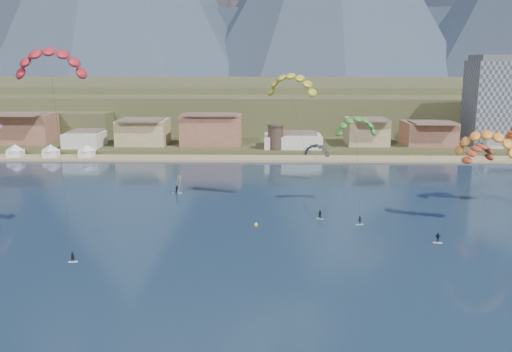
{
  "coord_description": "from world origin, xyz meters",
  "views": [
    {
      "loc": [
        2.24,
        -71.99,
        32.1
      ],
      "look_at": [
        0.0,
        32.0,
        10.0
      ],
      "focal_mm": 38.33,
      "sensor_mm": 36.0,
      "label": 1
    }
  ],
  "objects_px": {
    "kitesurfer_green": "(356,124)",
    "buoy": "(256,225)",
    "watchtower": "(276,137)",
    "kitesurfer_red": "(50,58)",
    "kitesurfer_yellow": "(292,82)",
    "kitesurfer_orange": "(486,139)",
    "apartment_tower": "(497,101)",
    "windsurfer": "(177,188)"
  },
  "relations": [
    {
      "from": "watchtower",
      "to": "kitesurfer_green",
      "type": "height_order",
      "value": "kitesurfer_green"
    },
    {
      "from": "buoy",
      "to": "kitesurfer_green",
      "type": "bearing_deg",
      "value": 33.76
    },
    {
      "from": "kitesurfer_green",
      "to": "kitesurfer_red",
      "type": "bearing_deg",
      "value": -155.12
    },
    {
      "from": "kitesurfer_red",
      "to": "buoy",
      "type": "height_order",
      "value": "kitesurfer_red"
    },
    {
      "from": "watchtower",
      "to": "kitesurfer_red",
      "type": "height_order",
      "value": "kitesurfer_red"
    },
    {
      "from": "watchtower",
      "to": "kitesurfer_orange",
      "type": "bearing_deg",
      "value": -63.48
    },
    {
      "from": "kitesurfer_red",
      "to": "buoy",
      "type": "relative_size",
      "value": 46.89
    },
    {
      "from": "kitesurfer_red",
      "to": "kitesurfer_green",
      "type": "xyz_separation_m",
      "value": [
        55.57,
        25.78,
        -13.81
      ]
    },
    {
      "from": "kitesurfer_yellow",
      "to": "buoy",
      "type": "xyz_separation_m",
      "value": [
        -7.47,
        -17.11,
        -27.38
      ]
    },
    {
      "from": "kitesurfer_green",
      "to": "windsurfer",
      "type": "xyz_separation_m",
      "value": [
        -41.3,
        11.93,
        -17.22
      ]
    },
    {
      "from": "apartment_tower",
      "to": "kitesurfer_yellow",
      "type": "relative_size",
      "value": 1.03
    },
    {
      "from": "kitesurfer_green",
      "to": "windsurfer",
      "type": "distance_m",
      "value": 46.31
    },
    {
      "from": "watchtower",
      "to": "kitesurfer_green",
      "type": "relative_size",
      "value": 0.38
    },
    {
      "from": "kitesurfer_yellow",
      "to": "buoy",
      "type": "distance_m",
      "value": 33.14
    },
    {
      "from": "watchtower",
      "to": "kitesurfer_red",
      "type": "bearing_deg",
      "value": -112.74
    },
    {
      "from": "kitesurfer_green",
      "to": "buoy",
      "type": "relative_size",
      "value": 29.92
    },
    {
      "from": "watchtower",
      "to": "kitesurfer_orange",
      "type": "height_order",
      "value": "kitesurfer_orange"
    },
    {
      "from": "kitesurfer_red",
      "to": "kitesurfer_yellow",
      "type": "bearing_deg",
      "value": 34.47
    },
    {
      "from": "kitesurfer_red",
      "to": "kitesurfer_orange",
      "type": "distance_m",
      "value": 81.61
    },
    {
      "from": "apartment_tower",
      "to": "kitesurfer_red",
      "type": "height_order",
      "value": "kitesurfer_red"
    },
    {
      "from": "kitesurfer_red",
      "to": "windsurfer",
      "type": "bearing_deg",
      "value": 69.26
    },
    {
      "from": "apartment_tower",
      "to": "windsurfer",
      "type": "xyz_separation_m",
      "value": [
        -104.9,
        -69.76,
        -16.46
      ]
    },
    {
      "from": "kitesurfer_yellow",
      "to": "kitesurfer_green",
      "type": "height_order",
      "value": "kitesurfer_yellow"
    },
    {
      "from": "kitesurfer_orange",
      "to": "windsurfer",
      "type": "bearing_deg",
      "value": 159.64
    },
    {
      "from": "windsurfer",
      "to": "kitesurfer_green",
      "type": "bearing_deg",
      "value": -16.11
    },
    {
      "from": "kitesurfer_yellow",
      "to": "buoy",
      "type": "relative_size",
      "value": 41.32
    },
    {
      "from": "kitesurfer_yellow",
      "to": "windsurfer",
      "type": "height_order",
      "value": "kitesurfer_yellow"
    },
    {
      "from": "kitesurfer_red",
      "to": "apartment_tower",
      "type": "bearing_deg",
      "value": 42.04
    },
    {
      "from": "kitesurfer_green",
      "to": "apartment_tower",
      "type": "bearing_deg",
      "value": 52.1
    },
    {
      "from": "windsurfer",
      "to": "apartment_tower",
      "type": "bearing_deg",
      "value": 33.63
    },
    {
      "from": "kitesurfer_orange",
      "to": "watchtower",
      "type": "bearing_deg",
      "value": 116.52
    },
    {
      "from": "apartment_tower",
      "to": "watchtower",
      "type": "relative_size",
      "value": 3.72
    },
    {
      "from": "windsurfer",
      "to": "buoy",
      "type": "relative_size",
      "value": 5.66
    },
    {
      "from": "kitesurfer_green",
      "to": "buoy",
      "type": "distance_m",
      "value": 31.66
    },
    {
      "from": "kitesurfer_yellow",
      "to": "buoy",
      "type": "bearing_deg",
      "value": -113.58
    },
    {
      "from": "apartment_tower",
      "to": "kitesurfer_orange",
      "type": "relative_size",
      "value": 1.38
    },
    {
      "from": "kitesurfer_orange",
      "to": "kitesurfer_green",
      "type": "height_order",
      "value": "kitesurfer_green"
    },
    {
      "from": "kitesurfer_red",
      "to": "kitesurfer_yellow",
      "type": "relative_size",
      "value": 1.13
    },
    {
      "from": "kitesurfer_green",
      "to": "buoy",
      "type": "height_order",
      "value": "kitesurfer_green"
    },
    {
      "from": "kitesurfer_orange",
      "to": "kitesurfer_green",
      "type": "bearing_deg",
      "value": 152.7
    },
    {
      "from": "watchtower",
      "to": "buoy",
      "type": "distance_m",
      "value": 82.38
    },
    {
      "from": "kitesurfer_yellow",
      "to": "windsurfer",
      "type": "xyz_separation_m",
      "value": [
        -27.38,
        9.12,
        -26.15
      ]
    }
  ]
}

